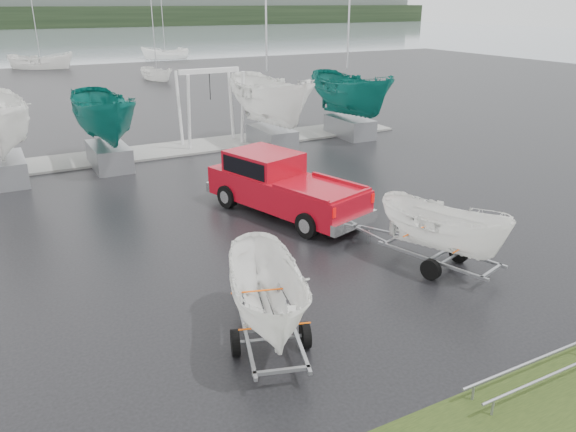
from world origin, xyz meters
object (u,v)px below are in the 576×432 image
Objects in this scene: pickup_truck at (279,183)px; trailer_hitched at (447,187)px; trailer_parked at (268,241)px; boat_hoist at (210,96)px.

pickup_truck is 6.93m from trailer_hitched.
pickup_truck is 1.42× the size of trailer_parked.
trailer_hitched is at bearing -88.54° from boat_hoist.
trailer_hitched is 1.12× the size of boat_hoist.
pickup_truck is 8.92m from trailer_parked.
trailer_parked is at bearing 174.07° from trailer_hitched.
trailer_hitched is 0.96× the size of trailer_parked.
trailer_parked is 19.53m from boat_hoist.
trailer_parked reaches higher than trailer_hitched.
trailer_hitched is 6.33m from trailer_parked.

